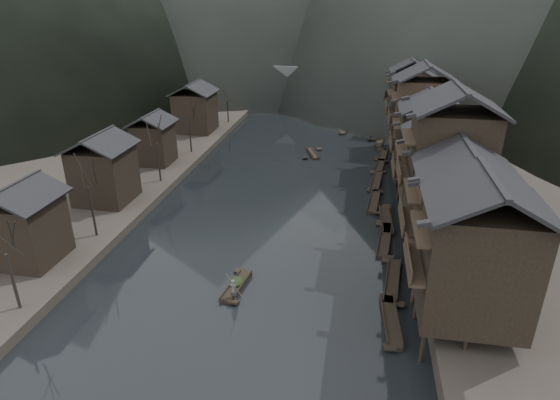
# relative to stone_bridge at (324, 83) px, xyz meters

# --- Properties ---
(water) EXTENTS (300.00, 300.00, 0.00)m
(water) POSITION_rel_stone_bridge_xyz_m (0.00, -72.00, -5.11)
(water) COLOR black
(water) RESTS_ON ground
(right_bank) EXTENTS (40.00, 200.00, 1.80)m
(right_bank) POSITION_rel_stone_bridge_xyz_m (35.00, -32.00, -4.21)
(right_bank) COLOR #2D2823
(right_bank) RESTS_ON ground
(left_bank) EXTENTS (40.00, 200.00, 1.20)m
(left_bank) POSITION_rel_stone_bridge_xyz_m (-35.00, -32.00, -4.51)
(left_bank) COLOR #2D2823
(left_bank) RESTS_ON ground
(stilt_houses) EXTENTS (9.00, 67.60, 16.62)m
(stilt_houses) POSITION_rel_stone_bridge_xyz_m (17.28, -52.92, 3.69)
(stilt_houses) COLOR black
(stilt_houses) RESTS_ON ground
(left_houses) EXTENTS (8.10, 53.20, 8.73)m
(left_houses) POSITION_rel_stone_bridge_xyz_m (-20.50, -51.88, 0.55)
(left_houses) COLOR black
(left_houses) RESTS_ON left_bank
(bare_trees) EXTENTS (3.82, 63.22, 7.64)m
(bare_trees) POSITION_rel_stone_bridge_xyz_m (-17.00, -57.94, 1.41)
(bare_trees) COLOR black
(bare_trees) RESTS_ON left_bank
(moored_sampans) EXTENTS (3.33, 67.74, 0.47)m
(moored_sampans) POSITION_rel_stone_bridge_xyz_m (12.11, -49.06, -4.91)
(moored_sampans) COLOR black
(moored_sampans) RESTS_ON water
(midriver_boats) EXTENTS (6.13, 41.29, 0.45)m
(midriver_boats) POSITION_rel_stone_bridge_xyz_m (3.28, -19.23, -4.91)
(midriver_boats) COLOR black
(midriver_boats) RESTS_ON water
(stone_bridge) EXTENTS (40.00, 6.00, 9.00)m
(stone_bridge) POSITION_rel_stone_bridge_xyz_m (0.00, 0.00, 0.00)
(stone_bridge) COLOR #4C4C4F
(stone_bridge) RESTS_ON ground
(hero_sampan) EXTENTS (1.77, 5.43, 0.44)m
(hero_sampan) POSITION_rel_stone_bridge_xyz_m (-0.87, -75.89, -4.91)
(hero_sampan) COLOR black
(hero_sampan) RESTS_ON water
(cargo_heap) EXTENTS (1.18, 1.55, 0.71)m
(cargo_heap) POSITION_rel_stone_bridge_xyz_m (-0.90, -75.64, -4.32)
(cargo_heap) COLOR black
(cargo_heap) RESTS_ON hero_sampan
(boatman) EXTENTS (0.77, 0.61, 1.86)m
(boatman) POSITION_rel_stone_bridge_xyz_m (-0.61, -77.74, -3.74)
(boatman) COLOR #59595C
(boatman) RESTS_ON hero_sampan
(bamboo_pole) EXTENTS (0.98, 1.92, 3.79)m
(bamboo_pole) POSITION_rel_stone_bridge_xyz_m (-0.41, -77.74, -0.91)
(bamboo_pole) COLOR #8C7A51
(bamboo_pole) RESTS_ON boatman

